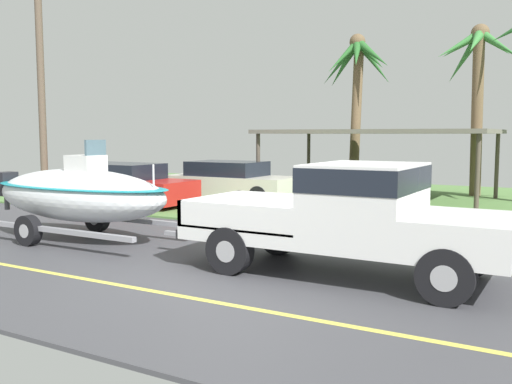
{
  "coord_description": "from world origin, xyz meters",
  "views": [
    {
      "loc": [
        5.1,
        -8.14,
        2.33
      ],
      "look_at": [
        -0.68,
        1.87,
        1.14
      ],
      "focal_mm": 39.65,
      "sensor_mm": 36.0,
      "label": 1
    }
  ],
  "objects_px": {
    "boat_on_trailer": "(78,194)",
    "parked_sedan_far": "(231,182)",
    "palm_tree_far_left": "(358,74)",
    "pickup_truck_towing": "(363,215)",
    "palm_tree_near_left": "(478,68)",
    "carport_awning": "(378,133)",
    "utility_pole": "(41,69)",
    "parked_sedan_near": "(124,185)"
  },
  "relations": [
    {
      "from": "palm_tree_near_left",
      "to": "palm_tree_far_left",
      "type": "distance_m",
      "value": 4.68
    },
    {
      "from": "boat_on_trailer",
      "to": "parked_sedan_far",
      "type": "distance_m",
      "value": 8.04
    },
    {
      "from": "parked_sedan_near",
      "to": "utility_pole",
      "type": "height_order",
      "value": "utility_pole"
    },
    {
      "from": "parked_sedan_near",
      "to": "palm_tree_far_left",
      "type": "relative_size",
      "value": 0.74
    },
    {
      "from": "parked_sedan_near",
      "to": "parked_sedan_far",
      "type": "bearing_deg",
      "value": 51.59
    },
    {
      "from": "palm_tree_far_left",
      "to": "utility_pole",
      "type": "height_order",
      "value": "utility_pole"
    },
    {
      "from": "carport_awning",
      "to": "utility_pole",
      "type": "distance_m",
      "value": 11.73
    },
    {
      "from": "parked_sedan_far",
      "to": "utility_pole",
      "type": "distance_m",
      "value": 7.42
    },
    {
      "from": "parked_sedan_near",
      "to": "palm_tree_near_left",
      "type": "bearing_deg",
      "value": 40.68
    },
    {
      "from": "boat_on_trailer",
      "to": "carport_awning",
      "type": "height_order",
      "value": "carport_awning"
    },
    {
      "from": "pickup_truck_towing",
      "to": "palm_tree_near_left",
      "type": "bearing_deg",
      "value": 91.68
    },
    {
      "from": "parked_sedan_far",
      "to": "palm_tree_near_left",
      "type": "xyz_separation_m",
      "value": [
        7.21,
        5.27,
        4.02
      ]
    },
    {
      "from": "parked_sedan_far",
      "to": "palm_tree_far_left",
      "type": "xyz_separation_m",
      "value": [
        2.55,
        5.66,
        4.11
      ]
    },
    {
      "from": "carport_awning",
      "to": "palm_tree_near_left",
      "type": "distance_m",
      "value": 4.42
    },
    {
      "from": "carport_awning",
      "to": "palm_tree_near_left",
      "type": "relative_size",
      "value": 1.25
    },
    {
      "from": "boat_on_trailer",
      "to": "pickup_truck_towing",
      "type": "bearing_deg",
      "value": 0.0
    },
    {
      "from": "pickup_truck_towing",
      "to": "parked_sedan_near",
      "type": "bearing_deg",
      "value": 153.01
    },
    {
      "from": "parked_sedan_far",
      "to": "palm_tree_near_left",
      "type": "relative_size",
      "value": 0.72
    },
    {
      "from": "utility_pole",
      "to": "palm_tree_far_left",
      "type": "bearing_deg",
      "value": 50.49
    },
    {
      "from": "pickup_truck_towing",
      "to": "palm_tree_near_left",
      "type": "relative_size",
      "value": 0.88
    },
    {
      "from": "boat_on_trailer",
      "to": "parked_sedan_far",
      "type": "bearing_deg",
      "value": 97.85
    },
    {
      "from": "boat_on_trailer",
      "to": "parked_sedan_near",
      "type": "relative_size",
      "value": 1.26
    },
    {
      "from": "palm_tree_far_left",
      "to": "palm_tree_near_left",
      "type": "bearing_deg",
      "value": -4.81
    },
    {
      "from": "boat_on_trailer",
      "to": "parked_sedan_near",
      "type": "bearing_deg",
      "value": 124.04
    },
    {
      "from": "carport_awning",
      "to": "palm_tree_near_left",
      "type": "height_order",
      "value": "palm_tree_near_left"
    },
    {
      "from": "parked_sedan_near",
      "to": "palm_tree_near_left",
      "type": "distance_m",
      "value": 13.18
    },
    {
      "from": "boat_on_trailer",
      "to": "palm_tree_near_left",
      "type": "bearing_deg",
      "value": 65.21
    },
    {
      "from": "parked_sedan_far",
      "to": "carport_awning",
      "type": "distance_m",
      "value": 5.46
    },
    {
      "from": "carport_awning",
      "to": "palm_tree_far_left",
      "type": "relative_size",
      "value": 1.22
    },
    {
      "from": "parked_sedan_far",
      "to": "carport_awning",
      "type": "xyz_separation_m",
      "value": [
        4.36,
        2.82,
        1.7
      ]
    },
    {
      "from": "pickup_truck_towing",
      "to": "parked_sedan_far",
      "type": "height_order",
      "value": "pickup_truck_towing"
    },
    {
      "from": "carport_awning",
      "to": "utility_pole",
      "type": "height_order",
      "value": "utility_pole"
    },
    {
      "from": "boat_on_trailer",
      "to": "palm_tree_far_left",
      "type": "height_order",
      "value": "palm_tree_far_left"
    },
    {
      "from": "parked_sedan_far",
      "to": "utility_pole",
      "type": "relative_size",
      "value": 0.52
    },
    {
      "from": "carport_awning",
      "to": "palm_tree_far_left",
      "type": "bearing_deg",
      "value": 122.52
    },
    {
      "from": "parked_sedan_near",
      "to": "carport_awning",
      "type": "xyz_separation_m",
      "value": [
        6.67,
        5.73,
        1.7
      ]
    },
    {
      "from": "palm_tree_near_left",
      "to": "pickup_truck_towing",
      "type": "bearing_deg",
      "value": -88.32
    },
    {
      "from": "pickup_truck_towing",
      "to": "palm_tree_far_left",
      "type": "height_order",
      "value": "palm_tree_far_left"
    },
    {
      "from": "palm_tree_far_left",
      "to": "utility_pole",
      "type": "bearing_deg",
      "value": -129.51
    },
    {
      "from": "boat_on_trailer",
      "to": "carport_awning",
      "type": "relative_size",
      "value": 0.76
    },
    {
      "from": "carport_awning",
      "to": "palm_tree_near_left",
      "type": "xyz_separation_m",
      "value": [
        2.85,
        2.45,
        2.32
      ]
    },
    {
      "from": "boat_on_trailer",
      "to": "palm_tree_near_left",
      "type": "relative_size",
      "value": 0.95
    }
  ]
}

